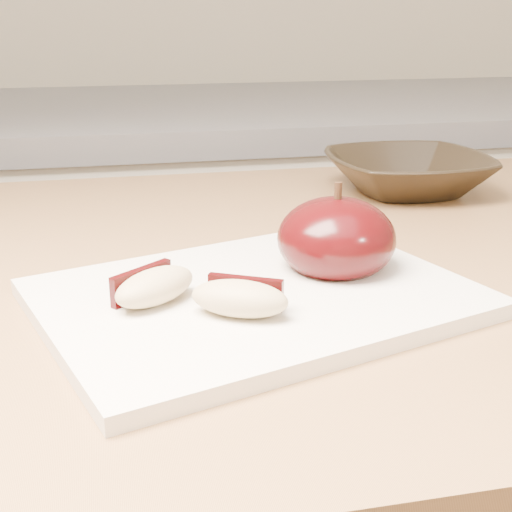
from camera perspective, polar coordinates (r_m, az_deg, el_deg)
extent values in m
cube|color=silver|center=(1.41, -9.72, -8.32)|extent=(2.40, 0.60, 0.90)
cube|color=slate|center=(1.26, -10.94, 10.96)|extent=(2.40, 0.62, 0.04)
cube|color=olive|center=(0.59, -8.26, -2.40)|extent=(1.64, 0.64, 0.04)
cube|color=white|center=(0.50, 0.00, -3.36)|extent=(0.34, 0.29, 0.01)
ellipsoid|color=black|center=(0.53, 6.44, 1.37)|extent=(0.10, 0.10, 0.06)
cylinder|color=black|center=(0.52, 6.59, 5.17)|extent=(0.01, 0.01, 0.01)
ellipsoid|color=tan|center=(0.47, -8.07, -2.43)|extent=(0.07, 0.06, 0.02)
cube|color=black|center=(0.48, -9.15, -2.15)|extent=(0.04, 0.04, 0.02)
ellipsoid|color=tan|center=(0.45, -1.33, -3.42)|extent=(0.07, 0.06, 0.02)
cube|color=black|center=(0.46, -0.84, -2.91)|extent=(0.05, 0.03, 0.02)
imported|color=black|center=(0.81, 12.01, 6.49)|extent=(0.18, 0.18, 0.04)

